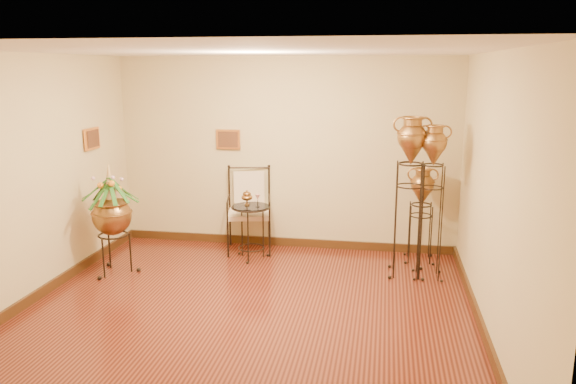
% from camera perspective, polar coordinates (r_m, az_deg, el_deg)
% --- Properties ---
extents(ground, '(5.00, 5.00, 0.00)m').
position_cam_1_polar(ground, '(6.28, -4.39, -12.35)').
color(ground, maroon).
rests_on(ground, ground).
extents(room_shell, '(5.02, 5.02, 2.81)m').
position_cam_1_polar(room_shell, '(5.78, -4.72, 3.47)').
color(room_shell, '#CABE82').
rests_on(room_shell, ground).
extents(amphora_tall, '(0.40, 0.40, 1.98)m').
position_cam_1_polar(amphora_tall, '(7.24, 14.35, -0.85)').
color(amphora_tall, black).
rests_on(amphora_tall, ground).
extents(amphora_mid, '(0.61, 0.61, 2.08)m').
position_cam_1_polar(amphora_mid, '(7.26, 12.22, -0.39)').
color(amphora_mid, black).
rests_on(amphora_mid, ground).
extents(amphora_short, '(0.52, 0.52, 1.33)m').
position_cam_1_polar(amphora_short, '(7.93, 13.34, -2.22)').
color(amphora_short, black).
rests_on(amphora_short, ground).
extents(planter_urn, '(0.93, 0.93, 1.49)m').
position_cam_1_polar(planter_urn, '(7.57, -17.49, -1.87)').
color(planter_urn, black).
rests_on(planter_urn, ground).
extents(armchair, '(0.80, 0.77, 1.22)m').
position_cam_1_polar(armchair, '(8.15, -3.99, -1.89)').
color(armchair, black).
rests_on(armchair, ground).
extents(side_table, '(0.53, 0.53, 0.96)m').
position_cam_1_polar(side_table, '(7.89, -3.78, -3.99)').
color(side_table, black).
rests_on(side_table, ground).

